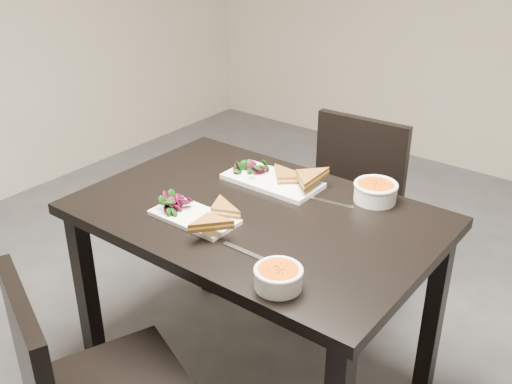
% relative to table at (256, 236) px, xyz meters
% --- Properties ---
extents(table, '(1.20, 0.80, 0.75)m').
position_rel_table_xyz_m(table, '(0.00, 0.00, 0.00)').
color(table, black).
rests_on(table, ground).
extents(chair_far, '(0.45, 0.45, 0.85)m').
position_rel_table_xyz_m(chair_far, '(-0.02, 0.68, -0.17)').
color(chair_far, black).
rests_on(chair_far, ground).
extents(plate_near, '(0.29, 0.15, 0.01)m').
position_rel_table_xyz_m(plate_near, '(-0.12, -0.17, 0.11)').
color(plate_near, white).
rests_on(plate_near, table).
extents(sandwich_near, '(0.18, 0.16, 0.05)m').
position_rel_table_xyz_m(sandwich_near, '(-0.06, -0.16, 0.14)').
color(sandwich_near, '#A36522').
rests_on(sandwich_near, plate_near).
extents(salad_near, '(0.09, 0.08, 0.04)m').
position_rel_table_xyz_m(salad_near, '(-0.22, -0.17, 0.13)').
color(salad_near, black).
rests_on(salad_near, plate_near).
extents(soup_bowl_near, '(0.14, 0.14, 0.06)m').
position_rel_table_xyz_m(soup_bowl_near, '(0.32, -0.31, 0.13)').
color(soup_bowl_near, white).
rests_on(soup_bowl_near, table).
extents(cutlery_near, '(0.18, 0.02, 0.00)m').
position_rel_table_xyz_m(cutlery_near, '(0.14, -0.23, 0.10)').
color(cutlery_near, silver).
rests_on(cutlery_near, table).
extents(plate_far, '(0.36, 0.18, 0.02)m').
position_rel_table_xyz_m(plate_far, '(-0.08, 0.21, 0.11)').
color(plate_far, white).
rests_on(plate_far, table).
extents(sandwich_far, '(0.22, 0.22, 0.06)m').
position_rel_table_xyz_m(sandwich_far, '(-0.02, 0.19, 0.15)').
color(sandwich_far, '#A36522').
rests_on(sandwich_far, plate_far).
extents(salad_far, '(0.11, 0.10, 0.05)m').
position_rel_table_xyz_m(salad_far, '(-0.18, 0.21, 0.14)').
color(salad_far, black).
rests_on(salad_far, plate_far).
extents(soup_bowl_far, '(0.15, 0.15, 0.07)m').
position_rel_table_xyz_m(soup_bowl_far, '(0.28, 0.31, 0.14)').
color(soup_bowl_far, white).
rests_on(soup_bowl_far, table).
extents(cutlery_far, '(0.18, 0.04, 0.00)m').
position_rel_table_xyz_m(cutlery_far, '(0.16, 0.20, 0.10)').
color(cutlery_far, silver).
rests_on(cutlery_far, table).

